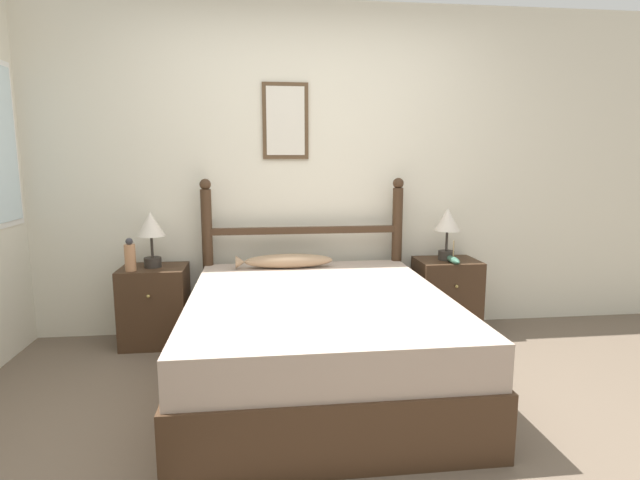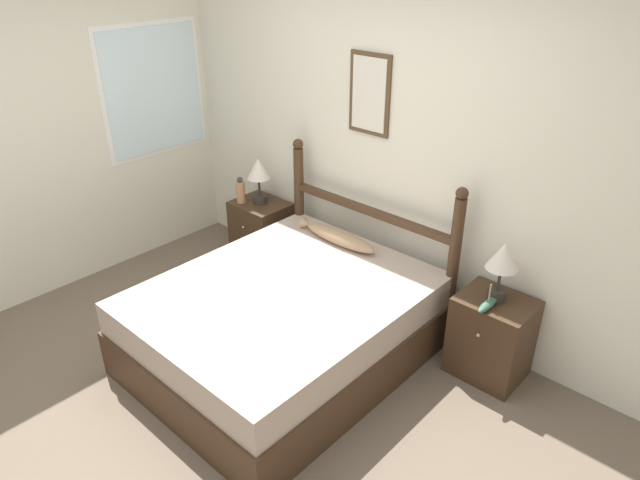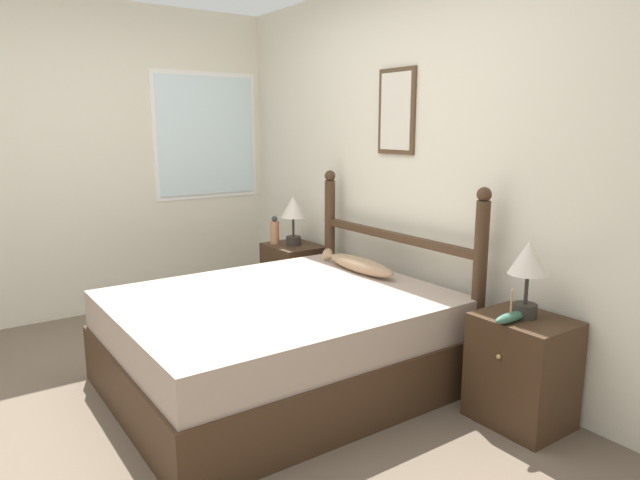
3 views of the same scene
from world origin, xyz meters
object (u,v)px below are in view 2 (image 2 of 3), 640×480
object	(u,v)px
table_lamp_left	(258,173)
bottle	(241,191)
nightstand_right	(491,337)
table_lamp_right	(502,261)
bed	(284,324)
fish_pillow	(338,237)
model_boat	(488,304)
nightstand_left	(262,233)

from	to	relation	value
table_lamp_left	bottle	xyz separation A→B (m)	(-0.13, -0.10, -0.17)
nightstand_right	table_lamp_left	bearing A→B (deg)	179.96
nightstand_right	table_lamp_right	size ratio (longest dim) A/B	1.43
nightstand_right	table_lamp_left	distance (m)	2.32
bed	fish_pillow	distance (m)	0.82
bottle	model_boat	world-z (taller)	bottle
table_lamp_right	model_boat	size ratio (longest dim) A/B	1.81
nightstand_left	fish_pillow	xyz separation A→B (m)	(0.97, -0.08, 0.33)
nightstand_left	nightstand_right	world-z (taller)	same
bottle	bed	bearing A→B (deg)	-29.67
bed	bottle	xyz separation A→B (m)	(-1.26, 0.72, 0.41)
table_lamp_left	table_lamp_right	distance (m)	2.24
table_lamp_right	fish_pillow	bearing A→B (deg)	-176.04
nightstand_left	nightstand_right	distance (m)	2.25
table_lamp_right	table_lamp_left	bearing A→B (deg)	-179.93
nightstand_left	bottle	size ratio (longest dim) A/B	2.47
bed	nightstand_left	xyz separation A→B (m)	(-1.13, 0.82, 0.01)
nightstand_right	nightstand_left	bearing A→B (deg)	180.00
bed	table_lamp_left	bearing A→B (deg)	143.99
table_lamp_left	nightstand_left	bearing A→B (deg)	-87.50
table_lamp_left	bottle	size ratio (longest dim) A/B	1.72
nightstand_right	fish_pillow	bearing A→B (deg)	-176.27
model_boat	table_lamp_right	bearing A→B (deg)	93.19
table_lamp_left	table_lamp_right	xyz separation A→B (m)	(2.24, 0.00, 0.00)
nightstand_left	table_lamp_left	world-z (taller)	table_lamp_left
table_lamp_right	fish_pillow	distance (m)	1.29
bed	fish_pillow	size ratio (longest dim) A/B	2.66
table_lamp_left	nightstand_right	bearing A→B (deg)	-0.04
bed	nightstand_left	distance (m)	1.39
nightstand_right	fish_pillow	xyz separation A→B (m)	(-1.28, -0.08, 0.33)
model_boat	fish_pillow	distance (m)	1.27
bed	table_lamp_right	bearing A→B (deg)	36.41
bottle	fish_pillow	world-z (taller)	bottle
nightstand_left	table_lamp_left	xyz separation A→B (m)	(-0.00, 0.00, 0.57)
nightstand_right	table_lamp_left	xyz separation A→B (m)	(-2.25, 0.00, 0.57)
nightstand_left	table_lamp_right	bearing A→B (deg)	0.11
model_boat	nightstand_left	bearing A→B (deg)	176.86
table_lamp_right	bottle	size ratio (longest dim) A/B	1.72
table_lamp_left	bottle	world-z (taller)	table_lamp_left
fish_pillow	bed	bearing A→B (deg)	-78.25
nightstand_left	bottle	world-z (taller)	bottle
bed	fish_pillow	xyz separation A→B (m)	(-0.15, 0.73, 0.34)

